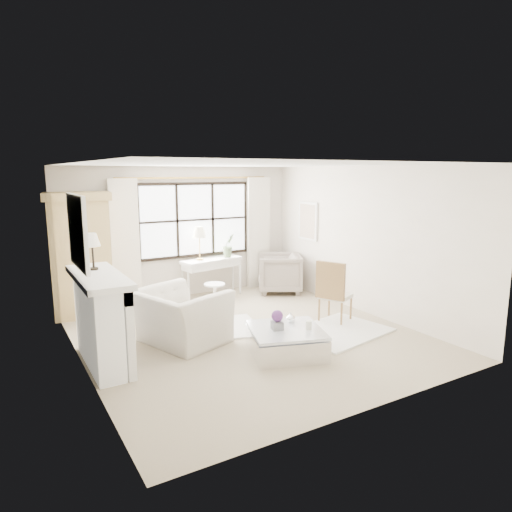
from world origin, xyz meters
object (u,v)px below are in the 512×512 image
object	(u,v)px
armoire	(81,254)
coffee_table	(286,342)
club_armchair	(181,317)
console_table	(212,277)

from	to	relation	value
armoire	coffee_table	xyz separation A→B (m)	(2.16, -3.36, -0.96)
armoire	club_armchair	bearing A→B (deg)	-56.13
console_table	club_armchair	size ratio (longest dim) A/B	1.07
console_table	coffee_table	size ratio (longest dim) A/B	1.07
armoire	club_armchair	xyz separation A→B (m)	(1.02, -2.17, -0.73)
coffee_table	console_table	bearing A→B (deg)	101.89
armoire	coffee_table	distance (m)	4.11
console_table	club_armchair	world-z (taller)	club_armchair
armoire	console_table	distance (m)	2.68
armoire	coffee_table	world-z (taller)	armoire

